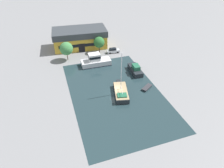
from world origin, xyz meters
name	(u,v)px	position (x,y,z in m)	size (l,w,h in m)	color
ground_plane	(115,93)	(0.00, 0.00, 0.00)	(440.00, 440.00, 0.00)	gray
water_canal	(115,93)	(0.00, 0.00, 0.00)	(23.18, 37.40, 0.01)	#23383D
warehouse_building	(80,38)	(-3.05, 31.92, 3.47)	(20.53, 11.99, 6.84)	gold
quay_tree_near_building	(99,42)	(2.44, 24.66, 3.91)	(3.91, 3.91, 5.88)	brown
quay_tree_by_water	(66,49)	(-9.35, 22.55, 4.18)	(4.39, 4.39, 6.38)	brown
parked_car	(113,51)	(7.08, 22.78, 0.87)	(4.70, 2.07, 1.74)	silver
sailboat_moored	(121,92)	(1.20, -0.97, 0.76)	(5.21, 9.63, 11.79)	#23282D
motor_cruiser	(95,61)	(-1.20, 16.12, 1.48)	(9.70, 4.04, 4.10)	silver
small_dinghy	(147,88)	(8.89, -0.89, 0.29)	(3.76, 3.13, 0.55)	#23282D
cabin_boat	(135,70)	(9.24, 7.80, 1.00)	(3.12, 7.29, 2.72)	#23282D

